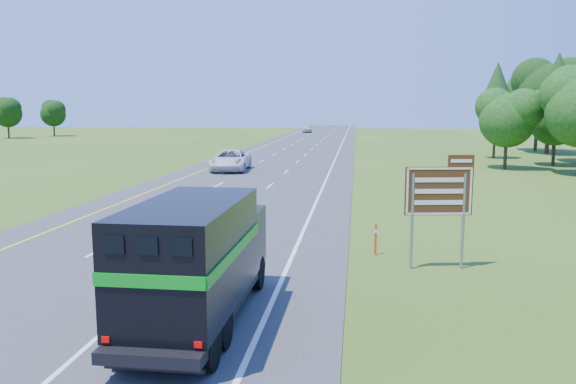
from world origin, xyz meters
name	(u,v)px	position (x,y,z in m)	size (l,w,h in m)	color
road	(283,159)	(0.00, 50.00, 0.02)	(15.00, 260.00, 0.04)	#38383A
lane_markings	(283,159)	(0.00, 50.00, 0.04)	(11.15, 260.00, 0.01)	yellow
horse_truck	(198,257)	(3.93, 3.95, 1.72)	(2.32, 7.11, 3.13)	black
white_suv	(231,160)	(-3.04, 38.27, 0.93)	(2.97, 6.44, 1.79)	silver
far_car	(307,129)	(-3.44, 117.89, 0.91)	(2.06, 5.12, 1.74)	silver
exit_sign	(440,196)	(10.49, 9.74, 2.48)	(2.24, 0.42, 3.82)	gray
delineator	(376,238)	(8.49, 11.29, 0.62)	(0.09, 0.05, 1.15)	red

